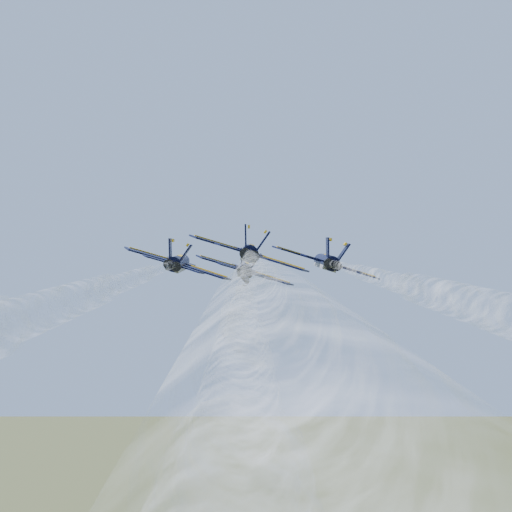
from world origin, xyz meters
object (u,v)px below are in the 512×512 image
at_px(jet_lead, 245,270).
at_px(jet_slot, 249,253).
at_px(jet_right, 326,262).
at_px(jet_left, 178,263).

relative_size(jet_lead, jet_slot, 1.00).
height_order(jet_lead, jet_slot, same).
xyz_separation_m(jet_right, jet_slot, (-4.88, -13.33, 0.00)).
distance_m(jet_lead, jet_slot, 20.65).
bearing_deg(jet_slot, jet_lead, 90.38).
distance_m(jet_lead, jet_left, 12.66).
distance_m(jet_lead, jet_right, 14.70).
relative_size(jet_lead, jet_left, 1.00).
bearing_deg(jet_lead, jet_right, -46.21).
distance_m(jet_left, jet_right, 19.01).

